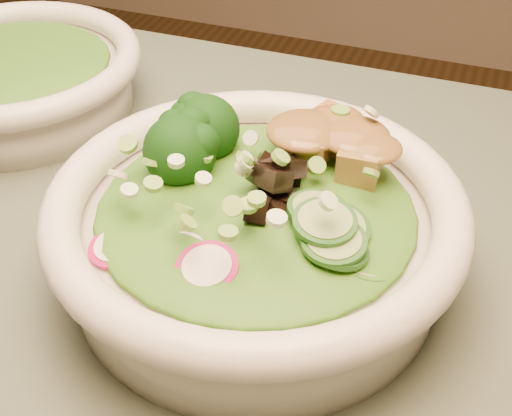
% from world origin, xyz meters
% --- Properties ---
extents(dining_table, '(1.20, 0.80, 0.75)m').
position_xyz_m(dining_table, '(0.00, 0.00, 0.64)').
color(dining_table, black).
rests_on(dining_table, ground).
extents(salad_bowl, '(0.30, 0.30, 0.08)m').
position_xyz_m(salad_bowl, '(-0.03, 0.03, 0.79)').
color(salad_bowl, white).
rests_on(salad_bowl, dining_table).
extents(side_bowl, '(0.26, 0.26, 0.07)m').
position_xyz_m(side_bowl, '(-0.34, 0.18, 0.79)').
color(side_bowl, white).
rests_on(side_bowl, dining_table).
extents(lettuce_bed, '(0.23, 0.23, 0.03)m').
position_xyz_m(lettuce_bed, '(-0.03, 0.03, 0.82)').
color(lettuce_bed, '#2B5C13').
rests_on(lettuce_bed, salad_bowl).
extents(side_lettuce, '(0.17, 0.17, 0.02)m').
position_xyz_m(side_lettuce, '(-0.34, 0.18, 0.81)').
color(side_lettuce, '#2B5C13').
rests_on(side_lettuce, side_bowl).
extents(broccoli_florets, '(0.10, 0.10, 0.05)m').
position_xyz_m(broccoli_florets, '(-0.09, 0.06, 0.84)').
color(broccoli_florets, black).
rests_on(broccoli_florets, salad_bowl).
extents(radish_slices, '(0.13, 0.07, 0.02)m').
position_xyz_m(radish_slices, '(-0.05, -0.03, 0.82)').
color(radish_slices, '#A60C4D').
rests_on(radish_slices, salad_bowl).
extents(cucumber_slices, '(0.09, 0.09, 0.04)m').
position_xyz_m(cucumber_slices, '(0.04, 0.00, 0.83)').
color(cucumber_slices, '#93B263').
rests_on(cucumber_slices, salad_bowl).
extents(mushroom_heap, '(0.09, 0.09, 0.04)m').
position_xyz_m(mushroom_heap, '(-0.02, 0.05, 0.83)').
color(mushroom_heap, black).
rests_on(mushroom_heap, salad_bowl).
extents(tofu_cubes, '(0.11, 0.09, 0.04)m').
position_xyz_m(tofu_cubes, '(0.00, 0.10, 0.83)').
color(tofu_cubes, '#A47636').
rests_on(tofu_cubes, salad_bowl).
extents(peanut_sauce, '(0.08, 0.06, 0.02)m').
position_xyz_m(peanut_sauce, '(0.00, 0.10, 0.85)').
color(peanut_sauce, brown).
rests_on(peanut_sauce, tofu_cubes).
extents(scallion_garnish, '(0.22, 0.22, 0.03)m').
position_xyz_m(scallion_garnish, '(-0.03, 0.03, 0.84)').
color(scallion_garnish, '#73B13E').
rests_on(scallion_garnish, salad_bowl).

